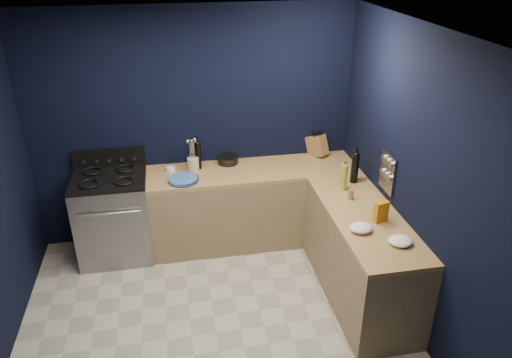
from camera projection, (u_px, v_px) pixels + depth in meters
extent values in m
cube|color=#ACA696|center=(216.00, 334.00, 4.38)|extent=(3.50, 3.50, 0.02)
cube|color=silver|center=(202.00, 35.00, 3.20)|extent=(3.50, 3.50, 0.02)
cube|color=black|center=(194.00, 128.00, 5.34)|extent=(3.50, 0.02, 2.60)
cube|color=black|center=(420.00, 188.00, 4.08)|extent=(0.02, 3.50, 2.60)
cube|color=olive|center=(253.00, 206.00, 5.54)|extent=(2.30, 0.63, 0.86)
cube|color=brown|center=(253.00, 171.00, 5.34)|extent=(2.30, 0.63, 0.04)
cube|color=olive|center=(360.00, 257.00, 4.67)|extent=(0.63, 1.67, 0.86)
cube|color=brown|center=(365.00, 217.00, 4.47)|extent=(0.63, 1.67, 0.04)
cube|color=gray|center=(114.00, 218.00, 5.26)|extent=(0.76, 0.66, 0.92)
cube|color=black|center=(112.00, 234.00, 4.99)|extent=(0.59, 0.02, 0.42)
cube|color=black|center=(108.00, 179.00, 5.05)|extent=(0.76, 0.66, 0.03)
cube|color=black|center=(109.00, 158.00, 5.27)|extent=(0.76, 0.06, 0.20)
cube|color=gray|center=(388.00, 173.00, 4.62)|extent=(0.02, 0.28, 0.38)
cube|color=white|center=(195.00, 147.00, 5.42)|extent=(0.09, 0.02, 0.13)
cylinder|color=teal|center=(183.00, 180.00, 5.06)|extent=(0.32, 0.32, 0.04)
cylinder|color=white|center=(171.00, 169.00, 5.29)|extent=(0.11, 0.11, 0.04)
cylinder|color=beige|center=(193.00, 164.00, 5.26)|extent=(0.13, 0.13, 0.15)
cylinder|color=black|center=(198.00, 156.00, 5.28)|extent=(0.09, 0.09, 0.30)
cylinder|color=black|center=(228.00, 160.00, 5.45)|extent=(0.26, 0.26, 0.09)
cube|color=brown|center=(317.00, 145.00, 5.62)|extent=(0.26, 0.30, 0.29)
cylinder|color=black|center=(355.00, 168.00, 4.99)|extent=(0.09, 0.09, 0.32)
cylinder|color=#8CA730|center=(344.00, 177.00, 4.85)|extent=(0.08, 0.08, 0.27)
cylinder|color=olive|center=(351.00, 194.00, 4.71)|extent=(0.05, 0.05, 0.10)
cylinder|color=olive|center=(350.00, 195.00, 4.72)|extent=(0.06, 0.06, 0.09)
cube|color=#A2170D|center=(381.00, 212.00, 4.33)|extent=(0.14, 0.10, 0.19)
ellipsoid|color=white|center=(361.00, 228.00, 4.20)|extent=(0.21, 0.19, 0.07)
ellipsoid|color=white|center=(400.00, 241.00, 4.04)|extent=(0.25, 0.24, 0.06)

